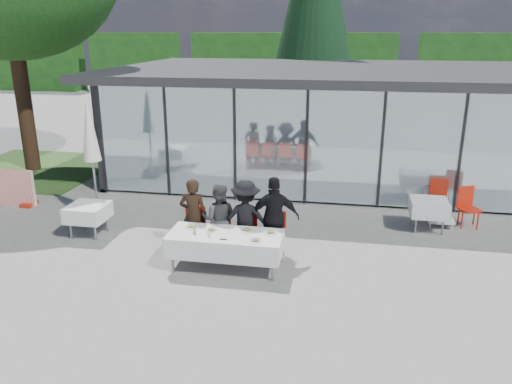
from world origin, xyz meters
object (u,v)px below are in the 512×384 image
spare_chair_a (467,205)px  diner_b (219,219)px  diner_a (193,215)px  spare_table_left (88,212)px  diner_chair_d (275,232)px  plate_b (212,230)px  market_umbrella (91,139)px  diner_chair_c (246,230)px  plate_c (248,230)px  diner_chair_b (220,228)px  folded_eyeglasses (223,239)px  lounger (437,209)px  diner_chair_a (194,227)px  diner_d (275,218)px  dining_table (226,244)px  spare_chair_b (438,193)px  plate_extra (256,241)px  juice_bottle (195,231)px  plate_a (191,226)px  diner_c (246,218)px  spare_table_right (429,208)px

spare_chair_a → diner_b: bearing=-154.9°
diner_a → diner_b: size_ratio=1.06×
spare_table_left → spare_chair_a: 9.05m
diner_chair_d → plate_b: diner_chair_d is taller
diner_chair_d → plate_b: 1.37m
diner_b → spare_table_left: size_ratio=1.79×
market_umbrella → diner_chair_c: bearing=-19.8°
plate_c → spare_table_left: (-3.96, 0.91, -0.22)m
plate_b → spare_chair_a: size_ratio=0.29×
diner_chair_b → folded_eyeglasses: bearing=-71.9°
lounger → diner_b: bearing=-148.9°
diner_chair_a → spare_table_left: bearing=172.2°
diner_d → plate_c: size_ratio=6.32×
dining_table → spare_chair_b: 6.21m
folded_eyeglasses → lounger: (4.59, 3.98, -0.50)m
diner_a → plate_extra: size_ratio=5.87×
juice_bottle → folded_eyeglasses: juice_bottle is taller
diner_chair_c → juice_bottle: (-0.86, -0.88, 0.28)m
folded_eyeglasses → market_umbrella: bearing=147.1°
plate_a → lounger: 6.43m
diner_c → diner_d: diner_d is taller
diner_b → diner_c: size_ratio=0.94×
diner_c → plate_c: (0.15, -0.51, -0.05)m
diner_c → spare_chair_a: bearing=-156.9°
diner_c → diner_d: size_ratio=0.94×
diner_chair_d → spare_chair_a: same height
diner_a → plate_b: diner_a is taller
dining_table → spare_table_left: 3.72m
diner_chair_c → folded_eyeglasses: diner_chair_c is taller
lounger → juice_bottle: bearing=-143.8°
spare_chair_b → diner_d: bearing=-138.2°
plate_extra → spare_table_left: plate_extra is taller
diner_a → spare_table_left: size_ratio=1.90×
diner_chair_a → lounger: diner_chair_a is taller
lounger → plate_a: bearing=-147.0°
juice_bottle → spare_chair_a: size_ratio=0.15×
diner_chair_b → plate_extra: (0.97, -1.02, 0.24)m
spare_chair_a → diner_chair_a: bearing=-157.3°
diner_chair_d → lounger: size_ratio=0.73×
diner_chair_c → market_umbrella: bearing=160.2°
plate_b → diner_c: bearing=47.6°
dining_table → spare_table_left: dining_table is taller
diner_chair_a → diner_chair_d: same height
juice_bottle → spare_table_left: 3.22m
diner_d → juice_bottle: bearing=19.5°
spare_chair_b → spare_table_right: bearing=-107.8°
diner_chair_b → diner_chair_c: 0.58m
diner_chair_c → spare_table_left: (-3.81, 0.37, 0.02)m
plate_a → spare_table_right: 5.70m
spare_table_right → market_umbrella: 8.34m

